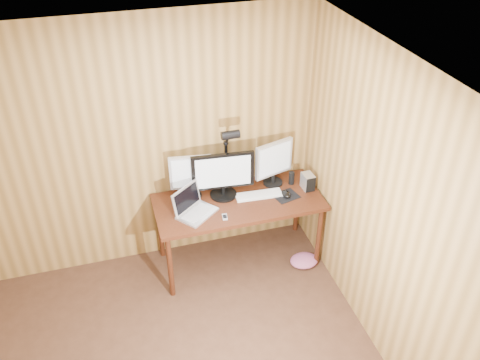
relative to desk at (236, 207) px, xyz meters
name	(u,v)px	position (x,y,z in m)	size (l,w,h in m)	color
room_shell	(166,313)	(-0.93, -1.70, 0.62)	(4.00, 4.00, 4.00)	#482B1B
desk	(236,207)	(0.00, 0.00, 0.00)	(1.60, 0.70, 0.75)	#401B0D
monitor_center	(223,174)	(-0.12, 0.05, 0.36)	(0.59, 0.26, 0.46)	black
monitor_left	(191,175)	(-0.41, 0.12, 0.36)	(0.40, 0.19, 0.45)	black
monitor_right	(274,162)	(0.41, 0.12, 0.37)	(0.41, 0.20, 0.47)	black
laptop	(193,207)	(-0.46, -0.13, 0.18)	(0.44, 0.43, 0.25)	silver
keyboard	(259,195)	(0.21, -0.05, 0.13)	(0.46, 0.16, 0.02)	white
mousepad	(286,196)	(0.46, -0.13, 0.12)	(0.23, 0.19, 0.00)	black
mouse	(286,194)	(0.46, -0.13, 0.15)	(0.07, 0.12, 0.04)	black
hard_drive	(308,182)	(0.71, -0.06, 0.20)	(0.11, 0.15, 0.16)	silver
phone	(225,217)	(-0.19, -0.29, 0.13)	(0.06, 0.10, 0.01)	silver
speaker	(292,178)	(0.59, 0.06, 0.19)	(0.06, 0.06, 0.13)	black
desk_lamp	(228,149)	(-0.04, 0.14, 0.58)	(0.17, 0.24, 0.73)	black
fabric_pile	(304,261)	(0.62, -0.33, -0.58)	(0.29, 0.24, 0.09)	#BA5A83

